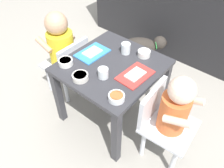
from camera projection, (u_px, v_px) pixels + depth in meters
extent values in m
plane|color=#9E998E|center=(112.00, 113.00, 1.70)|extent=(7.00, 7.00, 0.00)
cube|color=#232326|center=(189.00, 9.00, 1.97)|extent=(1.93, 0.32, 0.89)
cube|color=#333338|center=(112.00, 66.00, 1.38)|extent=(0.56, 0.58, 0.03)
cube|color=#333338|center=(59.00, 97.00, 1.51)|extent=(0.04, 0.04, 0.44)
cube|color=#333338|center=(116.00, 138.00, 1.28)|extent=(0.04, 0.04, 0.44)
cube|color=#333338|center=(109.00, 61.00, 1.80)|extent=(0.04, 0.04, 0.44)
cube|color=#333338|center=(163.00, 89.00, 1.57)|extent=(0.04, 0.04, 0.44)
cube|color=silver|center=(65.00, 64.00, 1.71)|extent=(0.28, 0.28, 0.02)
cube|color=silver|center=(74.00, 58.00, 1.57)|extent=(0.03, 0.27, 0.22)
cylinder|color=yellow|center=(62.00, 49.00, 1.62)|extent=(0.18, 0.18, 0.26)
sphere|color=tan|center=(56.00, 23.00, 1.49)|extent=(0.15, 0.15, 0.15)
cylinder|color=silver|center=(68.00, 66.00, 1.91)|extent=(0.03, 0.03, 0.25)
cylinder|color=silver|center=(49.00, 78.00, 1.80)|extent=(0.03, 0.03, 0.25)
cylinder|color=silver|center=(85.00, 76.00, 1.81)|extent=(0.03, 0.03, 0.25)
cylinder|color=silver|center=(66.00, 90.00, 1.70)|extent=(0.03, 0.03, 0.25)
cylinder|color=tan|center=(66.00, 33.00, 1.65)|extent=(0.15, 0.04, 0.09)
cylinder|color=tan|center=(44.00, 45.00, 1.54)|extent=(0.15, 0.04, 0.09)
cube|color=silver|center=(169.00, 127.00, 1.30)|extent=(0.30, 0.30, 0.02)
cube|color=silver|center=(152.00, 103.00, 1.27)|extent=(0.04, 0.27, 0.22)
cylinder|color=#D86633|center=(173.00, 113.00, 1.21)|extent=(0.16, 0.16, 0.23)
sphere|color=beige|center=(182.00, 90.00, 1.08)|extent=(0.14, 0.14, 0.14)
cylinder|color=silver|center=(174.00, 161.00, 1.29)|extent=(0.03, 0.03, 0.25)
cylinder|color=silver|center=(187.00, 136.00, 1.40)|extent=(0.03, 0.03, 0.25)
cylinder|color=silver|center=(143.00, 143.00, 1.37)|extent=(0.03, 0.03, 0.25)
cylinder|color=silver|center=(158.00, 121.00, 1.49)|extent=(0.03, 0.03, 0.25)
cylinder|color=beige|center=(177.00, 121.00, 1.10)|extent=(0.15, 0.05, 0.09)
cylinder|color=beige|center=(191.00, 100.00, 1.20)|extent=(0.15, 0.05, 0.09)
ellipsoid|color=#332D28|center=(139.00, 47.00, 2.02)|extent=(0.35, 0.33, 0.17)
sphere|color=#332D28|center=(160.00, 43.00, 1.99)|extent=(0.12, 0.12, 0.12)
sphere|color=black|center=(164.00, 43.00, 1.99)|extent=(0.05, 0.05, 0.05)
torus|color=green|center=(156.00, 44.00, 2.00)|extent=(0.09, 0.09, 0.10)
sphere|color=#332D28|center=(122.00, 44.00, 1.99)|extent=(0.05, 0.05, 0.05)
cylinder|color=#332D28|center=(148.00, 61.00, 2.07)|extent=(0.04, 0.04, 0.11)
cylinder|color=#332D28|center=(146.00, 55.00, 2.14)|extent=(0.04, 0.04, 0.11)
cylinder|color=#332D28|center=(129.00, 61.00, 2.07)|extent=(0.04, 0.04, 0.11)
cylinder|color=#332D28|center=(128.00, 55.00, 2.14)|extent=(0.04, 0.04, 0.11)
cube|color=#388CD8|center=(92.00, 53.00, 1.45)|extent=(0.15, 0.21, 0.01)
cube|color=white|center=(92.00, 52.00, 1.45)|extent=(0.08, 0.12, 0.01)
cube|color=red|center=(135.00, 75.00, 1.29)|extent=(0.15, 0.22, 0.01)
cube|color=white|center=(135.00, 74.00, 1.29)|extent=(0.08, 0.12, 0.01)
cylinder|color=white|center=(103.00, 73.00, 1.27)|extent=(0.06, 0.06, 0.06)
cylinder|color=silver|center=(103.00, 75.00, 1.28)|extent=(0.05, 0.05, 0.03)
cylinder|color=white|center=(126.00, 48.00, 1.44)|extent=(0.06, 0.06, 0.07)
cylinder|color=silver|center=(126.00, 51.00, 1.45)|extent=(0.05, 0.05, 0.03)
cylinder|color=white|center=(66.00, 62.00, 1.36)|extent=(0.09, 0.09, 0.03)
cylinder|color=#4C8C33|center=(65.00, 60.00, 1.35)|extent=(0.07, 0.07, 0.01)
cylinder|color=white|center=(144.00, 53.00, 1.42)|extent=(0.08, 0.08, 0.04)
cylinder|color=#D84C33|center=(144.00, 51.00, 1.41)|extent=(0.07, 0.07, 0.01)
cylinder|color=white|center=(116.00, 97.00, 1.15)|extent=(0.09, 0.09, 0.03)
cylinder|color=#B26633|center=(116.00, 95.00, 1.14)|extent=(0.07, 0.07, 0.01)
cylinder|color=silver|center=(80.00, 77.00, 1.27)|extent=(0.09, 0.09, 0.03)
cylinder|color=#B26633|center=(80.00, 75.00, 1.26)|extent=(0.08, 0.08, 0.01)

